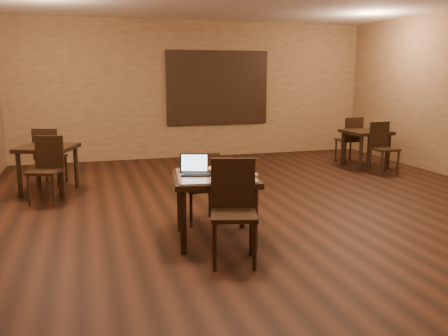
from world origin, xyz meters
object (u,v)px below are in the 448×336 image
object	(u,v)px
pizza_pan	(220,170)
other_table_b	(48,154)
tiled_table	(215,184)
laptop	(195,169)
chair_main_near	(233,204)
other_table_a_chair_far	(351,137)
other_table_b_chair_far	(48,153)
other_table_a_chair_near	(382,145)
other_table_b_chair_near	(47,165)
chair_main_far	(202,184)
other_table_a	(366,137)

from	to	relation	value
pizza_pan	other_table_b	size ratio (longest dim) A/B	0.36
tiled_table	laptop	xyz separation A→B (m)	(-0.20, 0.10, 0.16)
chair_main_near	other_table_b	xyz separation A→B (m)	(-1.97, 3.47, 0.04)
other_table_a_chair_far	other_table_b_chair_far	xyz separation A→B (m)	(-6.01, -0.40, 0.00)
other_table_a_chair_near	other_table_b	world-z (taller)	other_table_a_chair_near
laptop	tiled_table	bearing A→B (deg)	-9.76
other_table_b_chair_near	chair_main_near	bearing A→B (deg)	-36.11
chair_main_far	other_table_a_chair_near	xyz separation A→B (m)	(4.01, 2.08, 0.03)
other_table_b_chair_far	other_table_a_chair_far	bearing A→B (deg)	-156.17
chair_main_far	other_table_b_chair_near	bearing A→B (deg)	-42.70
tiled_table	other_table_b	distance (m)	3.46
other_table_a_chair_near	other_table_b_chair_far	size ratio (longest dim) A/B	0.99
chair_main_near	laptop	distance (m)	0.78
other_table_a_chair_far	other_table_b_chair_far	bearing A→B (deg)	1.38
chair_main_near	other_table_b_chair_near	size ratio (longest dim) A/B	1.06
chair_main_far	other_table_a	xyz separation A→B (m)	(4.02, 2.65, 0.10)
tiled_table	other_table_a	xyz separation A→B (m)	(4.02, 3.27, -0.04)
other_table_a_chair_near	other_table_b	bearing A→B (deg)	176.09
laptop	other_table_a_chair_far	xyz separation A→B (m)	(4.22, 3.73, -0.27)
laptop	chair_main_far	bearing A→B (deg)	85.69
other_table_b	other_table_a_chair_near	bearing A→B (deg)	18.54
chair_main_far	other_table_a_chair_near	size ratio (longest dim) A/B	0.95
laptop	other_table_b_chair_far	xyz separation A→B (m)	(-1.78, 3.32, -0.27)
other_table_a_chair_far	other_table_b	xyz separation A→B (m)	(-5.98, -0.98, 0.08)
other_table_b_chair_near	laptop	bearing A→B (deg)	-31.72
chair_main_near	other_table_a	distance (m)	5.57
tiled_table	other_table_a	world-z (taller)	tiled_table
other_table_b	other_table_b_chair_far	bearing A→B (deg)	112.89
tiled_table	pizza_pan	xyz separation A→B (m)	(0.12, 0.24, 0.11)
chair_main_far	other_table_b_chair_far	distance (m)	3.44
other_table_a_chair_near	other_table_b_chair_near	size ratio (longest dim) A/B	0.99
other_table_a_chair_near	other_table_a_chair_far	size ratio (longest dim) A/B	1.00
chair_main_near	other_table_a	world-z (taller)	chair_main_near
other_table_a_chair_near	other_table_b_chair_near	world-z (taller)	other_table_b_chair_near
other_table_b_chair_near	chair_main_far	bearing A→B (deg)	-20.83
chair_main_near	other_table_a	size ratio (longest dim) A/B	1.24
laptop	other_table_a_chair_far	distance (m)	5.64
other_table_a	other_table_b_chair_far	world-z (taller)	other_table_b_chair_far
other_table_a_chair_far	tiled_table	bearing A→B (deg)	41.10
other_table_b_chair_near	other_table_a	bearing A→B (deg)	29.38
other_table_a	other_table_a_chair_near	distance (m)	0.57
chair_main_near	tiled_table	bearing A→B (deg)	106.88
pizza_pan	other_table_b	xyz separation A→B (m)	(-2.07, 2.61, -0.14)
tiled_table	other_table_a	bearing A→B (deg)	47.61
pizza_pan	other_table_b	world-z (taller)	pizza_pan
other_table_a	other_table_b	size ratio (longest dim) A/B	0.81
tiled_table	laptop	world-z (taller)	laptop
laptop	other_table_b_chair_near	distance (m)	2.79
pizza_pan	other_table_b_chair_near	world-z (taller)	other_table_b_chair_near
laptop	pizza_pan	world-z (taller)	laptop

